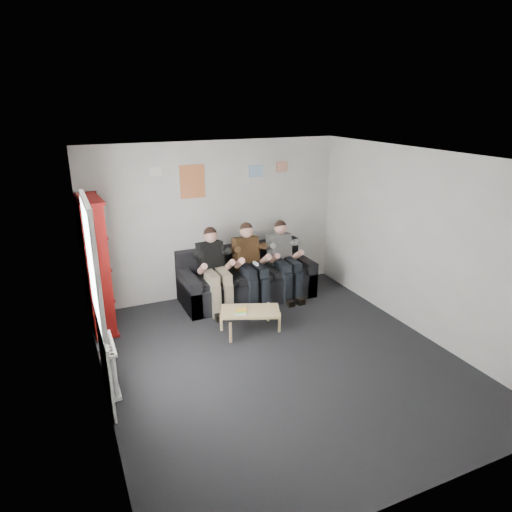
# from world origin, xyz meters

# --- Properties ---
(room_shell) EXTENTS (5.00, 5.00, 5.00)m
(room_shell) POSITION_xyz_m (0.00, 0.00, 1.35)
(room_shell) COLOR black
(room_shell) RESTS_ON ground
(sofa) EXTENTS (2.30, 0.94, 0.89)m
(sofa) POSITION_xyz_m (0.37, 2.06, 0.32)
(sofa) COLOR black
(sofa) RESTS_ON ground
(bookshelf) EXTENTS (0.30, 0.91, 2.03)m
(bookshelf) POSITION_xyz_m (-2.07, 1.95, 1.02)
(bookshelf) COLOR maroon
(bookshelf) RESTS_ON ground
(coffee_table) EXTENTS (0.87, 0.48, 0.35)m
(coffee_table) POSITION_xyz_m (-0.06, 0.88, 0.31)
(coffee_table) COLOR tan
(coffee_table) RESTS_ON ground
(game_cases) EXTENTS (0.20, 0.17, 0.04)m
(game_cases) POSITION_xyz_m (-0.22, 0.87, 0.37)
(game_cases) COLOR silver
(game_cases) RESTS_ON coffee_table
(person_left) EXTENTS (0.41, 0.88, 1.37)m
(person_left) POSITION_xyz_m (-0.27, 1.86, 0.68)
(person_left) COLOR black
(person_left) RESTS_ON sofa
(person_middle) EXTENTS (0.42, 0.89, 1.38)m
(person_middle) POSITION_xyz_m (0.37, 1.86, 0.69)
(person_middle) COLOR #4A2F18
(person_middle) RESTS_ON sofa
(person_right) EXTENTS (0.40, 0.86, 1.35)m
(person_right) POSITION_xyz_m (1.01, 1.86, 0.68)
(person_right) COLOR silver
(person_right) RESTS_ON sofa
(radiator) EXTENTS (0.10, 0.64, 0.60)m
(radiator) POSITION_xyz_m (-2.15, 0.20, 0.35)
(radiator) COLOR white
(radiator) RESTS_ON ground
(window) EXTENTS (0.05, 1.30, 2.36)m
(window) POSITION_xyz_m (-2.22, 0.20, 1.03)
(window) COLOR white
(window) RESTS_ON room_shell
(poster_large) EXTENTS (0.42, 0.01, 0.55)m
(poster_large) POSITION_xyz_m (-0.40, 2.49, 2.05)
(poster_large) COLOR gold
(poster_large) RESTS_ON room_shell
(poster_blue) EXTENTS (0.25, 0.01, 0.20)m
(poster_blue) POSITION_xyz_m (0.75, 2.49, 2.15)
(poster_blue) COLOR #408EDC
(poster_blue) RESTS_ON room_shell
(poster_pink) EXTENTS (0.22, 0.01, 0.18)m
(poster_pink) POSITION_xyz_m (1.25, 2.49, 2.20)
(poster_pink) COLOR #CD409B
(poster_pink) RESTS_ON room_shell
(poster_sign) EXTENTS (0.20, 0.01, 0.14)m
(poster_sign) POSITION_xyz_m (-1.00, 2.49, 2.25)
(poster_sign) COLOR white
(poster_sign) RESTS_ON room_shell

